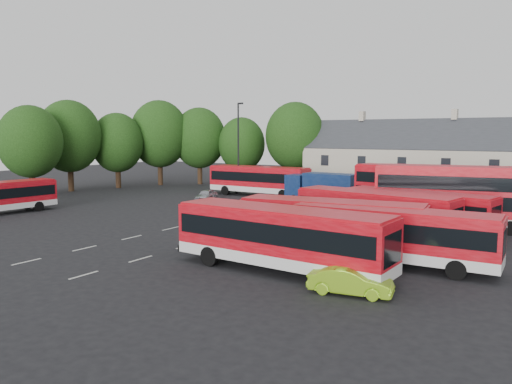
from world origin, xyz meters
TOP-DOWN VIEW (x-y plane):
  - ground at (0.00, 0.00)m, footprint 140.00×140.00m
  - lane_markings at (2.50, 2.00)m, footprint 5.15×33.80m
  - treeline at (-20.74, 19.36)m, footprint 29.92×32.59m
  - terrace_houses at (14.00, 30.00)m, footprint 35.70×7.13m
  - bus_row_a at (13.23, -7.93)m, footprint 12.17×3.28m
  - bus_row_b at (17.69, -3.41)m, footprint 11.29×2.99m
  - bus_row_c at (13.52, -2.28)m, footprint 11.58×4.09m
  - bus_row_d at (14.31, 3.28)m, footprint 11.70×4.36m
  - bus_row_e at (16.42, 6.56)m, footprint 11.15×4.29m
  - bus_dd_south at (18.37, 9.86)m, footprint 12.08×4.66m
  - bus_dd_north at (14.25, 14.11)m, footprint 11.16×3.92m
  - bus_north at (-5.24, 18.84)m, footprint 12.30×3.07m
  - box_truck at (4.16, 16.23)m, footprint 7.53×2.57m
  - silver_car at (-7.65, 11.93)m, footprint 2.38×3.95m
  - lime_car at (17.76, -9.43)m, footprint 3.99×2.01m
  - lamppost at (-8.23, 18.96)m, footprint 0.75×0.28m

SIDE VIEW (x-z plane):
  - ground at x=0.00m, z-range 0.00..0.00m
  - lane_markings at x=2.50m, z-range 0.00..0.01m
  - lime_car at x=17.76m, z-range 0.00..1.26m
  - silver_car at x=-7.65m, z-range 0.00..1.26m
  - box_truck at x=4.16m, z-range 0.20..3.47m
  - bus_row_e at x=16.42m, z-range 0.31..3.39m
  - bus_row_b at x=17.69m, z-range 0.32..3.49m
  - bus_row_c at x=13.52m, z-range 0.32..3.53m
  - bus_row_d at x=14.31m, z-range 0.33..3.56m
  - bus_row_a at x=13.23m, z-range 0.34..3.76m
  - bus_north at x=-5.24m, z-range 0.35..3.81m
  - bus_dd_north at x=14.25m, z-range 0.31..4.79m
  - bus_dd_south at x=18.37m, z-range 0.34..5.17m
  - terrace_houses at x=14.00m, z-range -1.17..8.89m
  - lamppost at x=-8.23m, z-range 0.37..11.31m
  - treeline at x=-20.74m, z-range 0.68..12.69m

